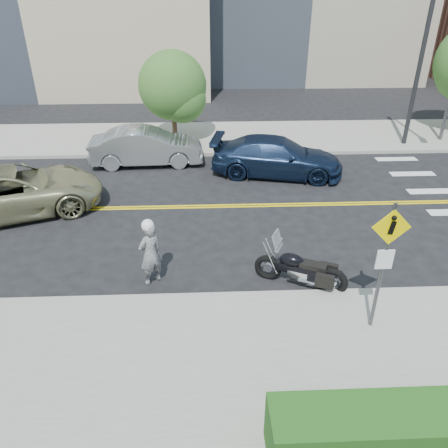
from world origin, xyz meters
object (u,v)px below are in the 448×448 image
pedestrian_sign (385,256)px  parked_car_blue (277,157)px  motorcyclist (150,252)px  motorcycle (301,262)px  suv (13,191)px  parked_car_silver (146,147)px

pedestrian_sign → parked_car_blue: 9.22m
motorcyclist → motorcycle: bearing=137.1°
pedestrian_sign → motorcycle: pedestrian_sign is taller
motorcyclist → parked_car_blue: 8.27m
motorcyclist → motorcycle: 3.79m
suv → pedestrian_sign: bearing=-142.8°
motorcyclist → parked_car_silver: motorcyclist is taller
parked_car_blue → parked_car_silver: bearing=86.8°
pedestrian_sign → motorcyclist: bearing=158.1°
pedestrian_sign → suv: size_ratio=0.53×
parked_car_blue → motorcycle: bearing=-172.2°
suv → parked_car_silver: size_ratio=1.22×
motorcyclist → parked_car_blue: (4.26, 7.09, -0.16)m
motorcyclist → motorcycle: (3.77, -0.31, -0.21)m
motorcycle → parked_car_silver: bearing=143.2°
pedestrian_sign → parked_car_silver: 12.20m
motorcyclist → parked_car_blue: motorcyclist is taller
pedestrian_sign → suv: (-9.96, 6.13, -1.17)m
motorcyclist → suv: bearing=-78.0°
pedestrian_sign → parked_car_blue: pedestrian_sign is taller
pedestrian_sign → motorcyclist: (-5.02, 2.02, -1.05)m
suv → parked_car_blue: 9.67m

